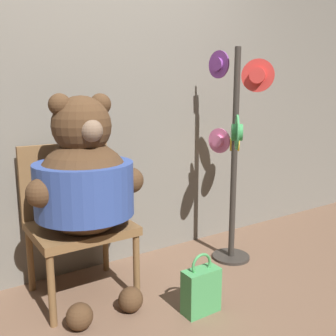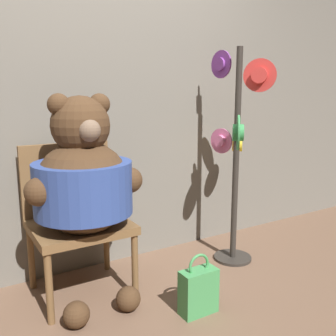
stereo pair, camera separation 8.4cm
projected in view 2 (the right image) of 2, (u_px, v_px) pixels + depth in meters
The scene contains 6 objects.
ground_plane at pixel (133, 309), 2.17m from camera, with size 14.00×14.00×0.00m, color brown.
wall_back at pixel (83, 79), 2.50m from camera, with size 8.00×0.10×2.65m.
chair at pixel (75, 212), 2.32m from camera, with size 0.57×0.51×0.92m.
teddy_bear at pixel (83, 182), 2.14m from camera, with size 0.68×0.60×1.23m.
hat_display_rack at pixel (236, 149), 2.68m from camera, with size 0.37×0.49×1.54m.
handbag_on_ground at pixel (198, 290), 2.10m from camera, with size 0.22×0.10×0.36m.
Camera 2 is at (-0.85, -1.79, 1.22)m, focal length 40.00 mm.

